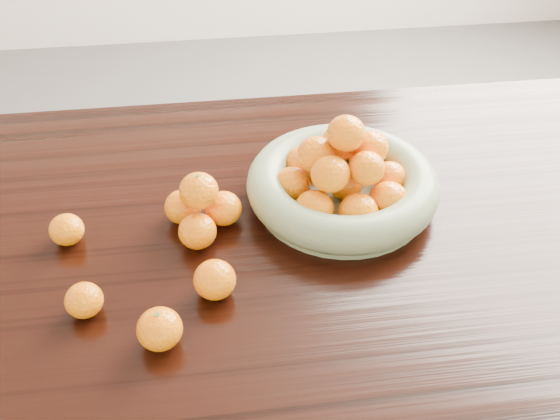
{
  "coord_description": "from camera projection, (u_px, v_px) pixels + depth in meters",
  "views": [
    {
      "loc": [
        -0.12,
        -0.82,
        1.5
      ],
      "look_at": [
        -0.01,
        -0.02,
        0.83
      ],
      "focal_mm": 40.0,
      "sensor_mm": 36.0,
      "label": 1
    }
  ],
  "objects": [
    {
      "name": "dining_table",
      "position": [
        286.0,
        272.0,
        1.17
      ],
      "size": [
        2.0,
        1.0,
        0.75
      ],
      "color": "black",
      "rests_on": "ground"
    },
    {
      "name": "fruit_bowl",
      "position": [
        342.0,
        181.0,
        1.16
      ],
      "size": [
        0.36,
        0.36,
        0.18
      ],
      "rotation": [
        0.0,
        0.0,
        -0.16
      ],
      "color": "gray",
      "rests_on": "dining_table"
    },
    {
      "name": "orange_pyramid",
      "position": [
        201.0,
        209.0,
        1.1
      ],
      "size": [
        0.14,
        0.14,
        0.12
      ],
      "rotation": [
        0.0,
        0.0,
        -0.19
      ],
      "color": "orange",
      "rests_on": "dining_table"
    },
    {
      "name": "loose_orange_0",
      "position": [
        160.0,
        329.0,
        0.91
      ],
      "size": [
        0.07,
        0.07,
        0.06
      ],
      "primitive_type": "ellipsoid",
      "color": "orange",
      "rests_on": "dining_table"
    },
    {
      "name": "loose_orange_1",
      "position": [
        84.0,
        300.0,
        0.96
      ],
      "size": [
        0.06,
        0.06,
        0.06
      ],
      "primitive_type": "ellipsoid",
      "color": "orange",
      "rests_on": "dining_table"
    },
    {
      "name": "loose_orange_2",
      "position": [
        215.0,
        280.0,
        0.99
      ],
      "size": [
        0.07,
        0.07,
        0.06
      ],
      "primitive_type": "ellipsoid",
      "color": "orange",
      "rests_on": "dining_table"
    },
    {
      "name": "loose_orange_3",
      "position": [
        67.0,
        230.0,
        1.09
      ],
      "size": [
        0.06,
        0.06,
        0.06
      ],
      "primitive_type": "ellipsoid",
      "color": "orange",
      "rests_on": "dining_table"
    }
  ]
}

